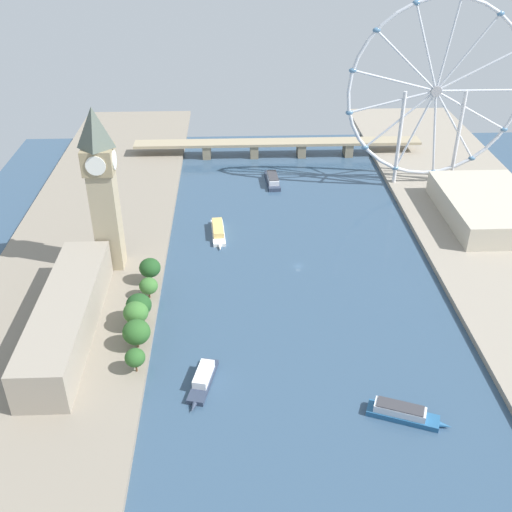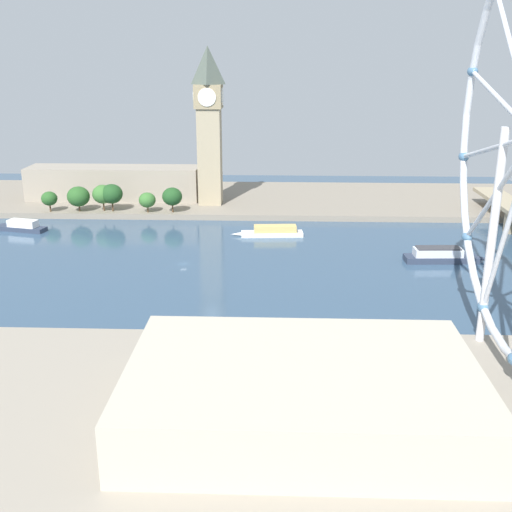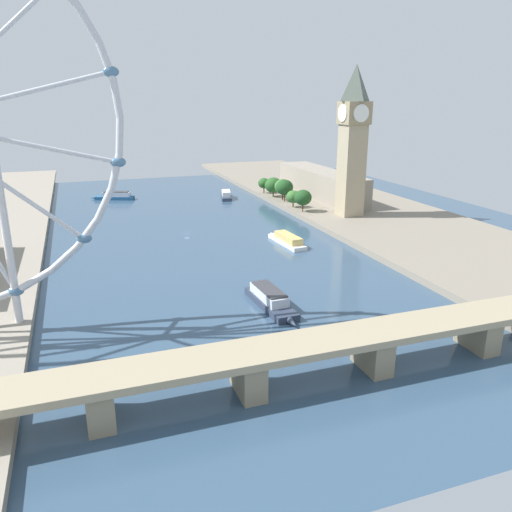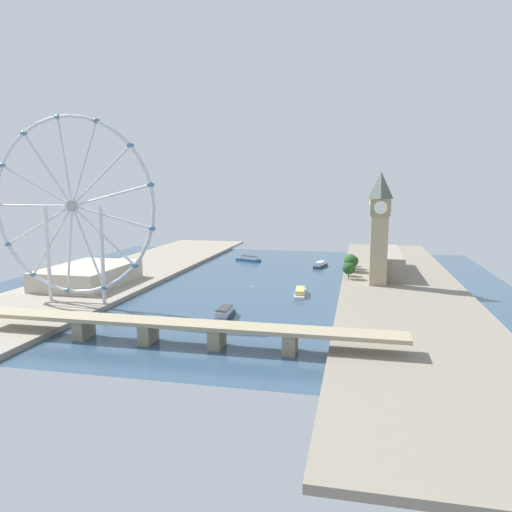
{
  "view_description": "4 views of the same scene",
  "coord_description": "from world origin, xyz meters",
  "px_view_note": "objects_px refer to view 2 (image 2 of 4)",
  "views": [
    {
      "loc": [
        -33.48,
        -271.95,
        172.33
      ],
      "look_at": [
        -22.74,
        -1.81,
        7.99
      ],
      "focal_mm": 42.25,
      "sensor_mm": 36.0,
      "label": 1
    },
    {
      "loc": [
        241.93,
        39.65,
        82.81
      ],
      "look_at": [
        9.33,
        30.85,
        6.86
      ],
      "focal_mm": 43.15,
      "sensor_mm": 36.0,
      "label": 2
    },
    {
      "loc": [
        53.22,
        263.57,
        71.68
      ],
      "look_at": [
        -13.48,
        74.53,
        8.07
      ],
      "focal_mm": 35.71,
      "sensor_mm": 36.0,
      "label": 3
    },
    {
      "loc": [
        -83.24,
        370.21,
        76.86
      ],
      "look_at": [
        -0.88,
        -9.93,
        20.49
      ],
      "focal_mm": 33.47,
      "sensor_mm": 36.0,
      "label": 4
    }
  ],
  "objects_px": {
    "riverside_hall": "(302,393)",
    "tour_boat_1": "(441,256)",
    "parliament_block": "(114,183)",
    "tour_boat_3": "(21,226)",
    "tour_boat_2": "(272,231)",
    "clock_tower": "(209,124)"
  },
  "relations": [
    {
      "from": "tour_boat_2",
      "to": "tour_boat_3",
      "type": "xyz_separation_m",
      "value": [
        -4.4,
        -124.89,
        0.06
      ]
    },
    {
      "from": "parliament_block",
      "to": "tour_boat_3",
      "type": "height_order",
      "value": "parliament_block"
    },
    {
      "from": "tour_boat_2",
      "to": "riverside_hall",
      "type": "bearing_deg",
      "value": 88.87
    },
    {
      "from": "parliament_block",
      "to": "riverside_hall",
      "type": "xyz_separation_m",
      "value": [
        226.88,
        101.95,
        -2.31
      ]
    },
    {
      "from": "tour_boat_1",
      "to": "tour_boat_2",
      "type": "height_order",
      "value": "tour_boat_1"
    },
    {
      "from": "tour_boat_2",
      "to": "tour_boat_3",
      "type": "distance_m",
      "value": 124.97
    },
    {
      "from": "clock_tower",
      "to": "parliament_block",
      "type": "height_order",
      "value": "clock_tower"
    },
    {
      "from": "parliament_block",
      "to": "tour_boat_2",
      "type": "height_order",
      "value": "parliament_block"
    },
    {
      "from": "clock_tower",
      "to": "parliament_block",
      "type": "bearing_deg",
      "value": -99.7
    },
    {
      "from": "clock_tower",
      "to": "riverside_hall",
      "type": "distance_m",
      "value": 224.63
    },
    {
      "from": "riverside_hall",
      "to": "tour_boat_1",
      "type": "xyz_separation_m",
      "value": [
        -125.82,
        62.78,
        -7.4
      ]
    },
    {
      "from": "riverside_hall",
      "to": "tour_boat_3",
      "type": "bearing_deg",
      "value": -141.27
    },
    {
      "from": "riverside_hall",
      "to": "tour_boat_3",
      "type": "distance_m",
      "value": 213.67
    },
    {
      "from": "parliament_block",
      "to": "tour_boat_1",
      "type": "relative_size",
      "value": 2.76
    },
    {
      "from": "parliament_block",
      "to": "tour_boat_2",
      "type": "xyz_separation_m",
      "value": [
        64.7,
        93.26,
        -10.16
      ]
    },
    {
      "from": "tour_boat_1",
      "to": "tour_boat_2",
      "type": "relative_size",
      "value": 1.03
    },
    {
      "from": "parliament_block",
      "to": "tour_boat_1",
      "type": "height_order",
      "value": "parliament_block"
    },
    {
      "from": "tour_boat_3",
      "to": "tour_boat_2",
      "type": "bearing_deg",
      "value": -168.97
    },
    {
      "from": "riverside_hall",
      "to": "clock_tower",
      "type": "bearing_deg",
      "value": -168.44
    },
    {
      "from": "riverside_hall",
      "to": "tour_boat_2",
      "type": "xyz_separation_m",
      "value": [
        -162.18,
        -8.69,
        -7.85
      ]
    },
    {
      "from": "parliament_block",
      "to": "riverside_hall",
      "type": "relative_size",
      "value": 1.25
    },
    {
      "from": "parliament_block",
      "to": "tour_boat_2",
      "type": "relative_size",
      "value": 2.83
    }
  ]
}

